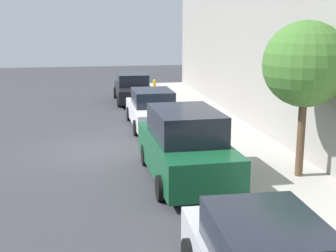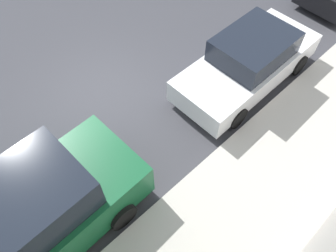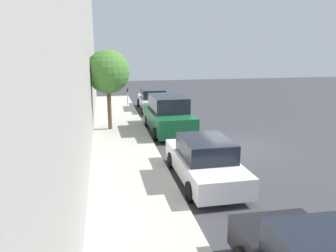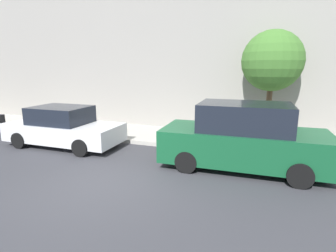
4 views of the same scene
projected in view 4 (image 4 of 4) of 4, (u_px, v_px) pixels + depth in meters
name	position (u px, v px, depth m)	size (l,w,h in m)	color
ground_plane	(106.00, 183.00, 6.94)	(60.00, 60.00, 0.00)	#38383D
sidewalk	(168.00, 136.00, 11.43)	(2.81, 32.00, 0.15)	#B2ADA3
parked_suv_second	(243.00, 138.00, 7.81)	(2.10, 4.85, 1.98)	#14512D
parked_sedan_third	(63.00, 128.00, 10.12)	(1.92, 4.51, 1.54)	silver
street_tree	(272.00, 61.00, 9.90)	(2.29, 2.29, 4.24)	brown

